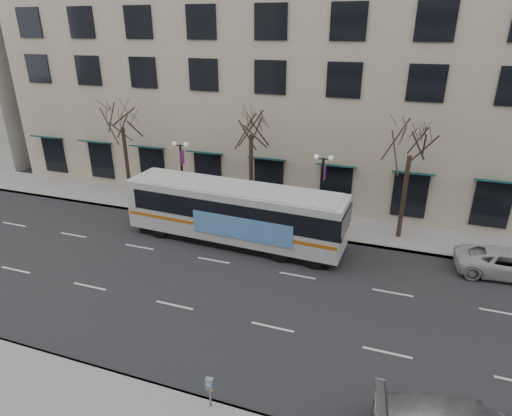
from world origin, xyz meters
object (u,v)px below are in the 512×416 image
at_px(tree_far_right, 412,140).
at_px(lamp_post_left, 182,173).
at_px(tree_far_left, 121,114).
at_px(tree_far_mid, 251,120).
at_px(lamp_post_right, 322,189).
at_px(city_bus, 236,212).
at_px(white_pickup, 508,263).
at_px(pay_station, 210,386).

xyz_separation_m(tree_far_right, lamp_post_left, (-14.99, -0.60, -3.48)).
height_order(tree_far_left, tree_far_mid, tree_far_mid).
xyz_separation_m(tree_far_left, lamp_post_left, (5.01, -0.60, -3.75)).
relative_size(lamp_post_right, city_bus, 0.38).
distance_m(lamp_post_right, city_bus, 5.75).
distance_m(lamp_post_left, city_bus, 6.34).
bearing_deg(city_bus, tree_far_left, 162.49).
bearing_deg(white_pickup, lamp_post_left, 81.00).
bearing_deg(lamp_post_left, tree_far_left, 173.17).
xyz_separation_m(tree_far_mid, tree_far_right, (10.00, -0.00, -0.48)).
relative_size(lamp_post_left, pay_station, 4.18).
height_order(white_pickup, pay_station, white_pickup).
bearing_deg(tree_far_mid, white_pickup, -9.76).
height_order(tree_far_left, pay_station, tree_far_left).
bearing_deg(tree_far_right, tree_far_left, 180.00).
bearing_deg(lamp_post_left, tree_far_mid, 6.85).
distance_m(tree_far_left, city_bus, 12.01).
relative_size(lamp_post_right, white_pickup, 0.98).
xyz_separation_m(city_bus, white_pickup, (15.33, 1.16, -1.29)).
relative_size(lamp_post_left, city_bus, 0.38).
bearing_deg(tree_far_right, white_pickup, -25.36).
bearing_deg(lamp_post_right, white_pickup, -11.11).
bearing_deg(lamp_post_right, pay_station, -92.80).
relative_size(tree_far_right, lamp_post_right, 1.55).
bearing_deg(tree_far_mid, tree_far_right, -0.00).
xyz_separation_m(tree_far_mid, city_bus, (0.37, -3.86, -4.88)).
bearing_deg(lamp_post_left, tree_far_right, 2.29).
bearing_deg(pay_station, tree_far_left, 126.61).
bearing_deg(lamp_post_right, city_bus, -144.91).
height_order(tree_far_right, lamp_post_right, tree_far_right).
bearing_deg(lamp_post_left, white_pickup, -5.79).
xyz_separation_m(lamp_post_right, white_pickup, (10.69, -2.10, -2.20)).
height_order(tree_far_mid, lamp_post_right, tree_far_mid).
bearing_deg(tree_far_left, tree_far_right, 0.00).
bearing_deg(lamp_post_left, city_bus, -31.32).
distance_m(tree_far_mid, lamp_post_left, 6.40).
distance_m(lamp_post_right, white_pickup, 11.11).
relative_size(tree_far_left, tree_far_right, 1.03).
distance_m(lamp_post_left, lamp_post_right, 10.00).
distance_m(tree_far_left, tree_far_right, 20.00).
distance_m(lamp_post_right, pay_station, 15.63).
height_order(city_bus, white_pickup, city_bus).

